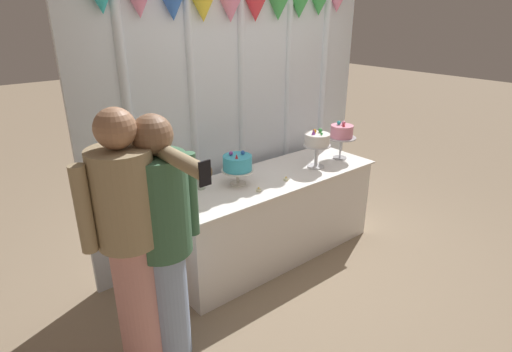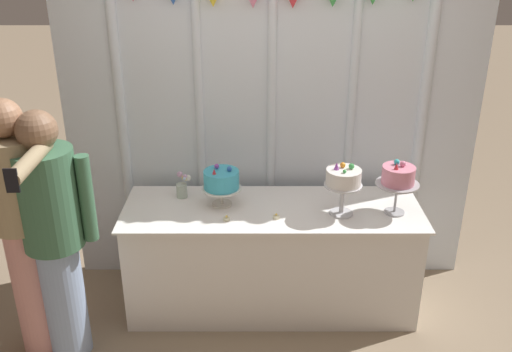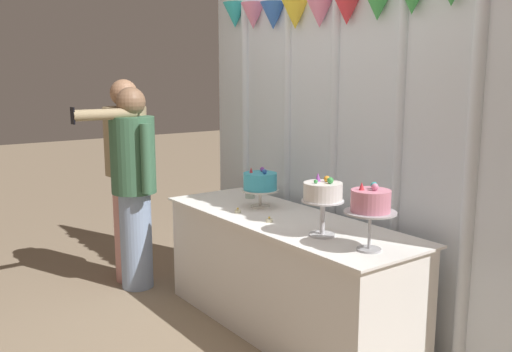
{
  "view_description": "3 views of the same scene",
  "coord_description": "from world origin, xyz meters",
  "px_view_note": "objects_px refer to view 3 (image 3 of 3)",
  "views": [
    {
      "loc": [
        -2.2,
        -2.37,
        2.12
      ],
      "look_at": [
        -0.24,
        0.04,
        0.86
      ],
      "focal_mm": 28.96,
      "sensor_mm": 36.0,
      "label": 1
    },
    {
      "loc": [
        -0.11,
        -3.29,
        2.54
      ],
      "look_at": [
        -0.11,
        0.16,
        0.99
      ],
      "focal_mm": 40.06,
      "sensor_mm": 36.0,
      "label": 2
    },
    {
      "loc": [
        2.74,
        -2.13,
        1.7
      ],
      "look_at": [
        -0.29,
        0.07,
        1.02
      ],
      "focal_mm": 38.84,
      "sensor_mm": 36.0,
      "label": 3
    }
  ],
  "objects_px": {
    "cake_table": "(284,274)",
    "cake_display_leftmost": "(260,183)",
    "guest_man_pink_jacket": "(134,181)",
    "tealight_far_left": "(238,211)",
    "tealight_near_left": "(269,220)",
    "guest_girl_blue_dress": "(126,172)",
    "flower_vase": "(251,188)",
    "cake_display_center": "(323,194)",
    "cake_display_rightmost": "(371,204)"
  },
  "relations": [
    {
      "from": "flower_vase",
      "to": "cake_display_rightmost",
      "type": "bearing_deg",
      "value": -9.51
    },
    {
      "from": "cake_display_leftmost",
      "to": "tealight_near_left",
      "type": "distance_m",
      "value": 0.44
    },
    {
      "from": "tealight_far_left",
      "to": "cake_table",
      "type": "bearing_deg",
      "value": 29.96
    },
    {
      "from": "tealight_far_left",
      "to": "tealight_near_left",
      "type": "xyz_separation_m",
      "value": [
        0.32,
        0.03,
        0.0
      ]
    },
    {
      "from": "cake_table",
      "to": "tealight_near_left",
      "type": "height_order",
      "value": "tealight_near_left"
    },
    {
      "from": "guest_girl_blue_dress",
      "to": "guest_man_pink_jacket",
      "type": "height_order",
      "value": "guest_girl_blue_dress"
    },
    {
      "from": "cake_table",
      "to": "tealight_far_left",
      "type": "height_order",
      "value": "tealight_far_left"
    },
    {
      "from": "tealight_near_left",
      "to": "guest_man_pink_jacket",
      "type": "xyz_separation_m",
      "value": [
        -1.32,
        -0.34,
        0.09
      ]
    },
    {
      "from": "cake_display_center",
      "to": "guest_man_pink_jacket",
      "type": "bearing_deg",
      "value": -167.09
    },
    {
      "from": "flower_vase",
      "to": "guest_man_pink_jacket",
      "type": "xyz_separation_m",
      "value": [
        -0.68,
        -0.65,
        0.02
      ]
    },
    {
      "from": "tealight_near_left",
      "to": "guest_man_pink_jacket",
      "type": "height_order",
      "value": "guest_man_pink_jacket"
    },
    {
      "from": "cake_display_leftmost",
      "to": "guest_girl_blue_dress",
      "type": "height_order",
      "value": "guest_girl_blue_dress"
    },
    {
      "from": "cake_table",
      "to": "cake_display_leftmost",
      "type": "height_order",
      "value": "cake_display_leftmost"
    },
    {
      "from": "cake_display_leftmost",
      "to": "cake_display_rightmost",
      "type": "xyz_separation_m",
      "value": [
        1.14,
        -0.12,
        0.08
      ]
    },
    {
      "from": "tealight_far_left",
      "to": "flower_vase",
      "type": "bearing_deg",
      "value": 133.16
    },
    {
      "from": "cake_display_rightmost",
      "to": "cake_display_leftmost",
      "type": "bearing_deg",
      "value": 173.99
    },
    {
      "from": "tealight_near_left",
      "to": "flower_vase",
      "type": "bearing_deg",
      "value": 153.87
    },
    {
      "from": "tealight_near_left",
      "to": "cake_display_leftmost",
      "type": "bearing_deg",
      "value": 151.59
    },
    {
      "from": "cake_table",
      "to": "guest_man_pink_jacket",
      "type": "relative_size",
      "value": 1.24
    },
    {
      "from": "tealight_far_left",
      "to": "guest_girl_blue_dress",
      "type": "xyz_separation_m",
      "value": [
        -1.18,
        -0.3,
        0.13
      ]
    },
    {
      "from": "flower_vase",
      "to": "tealight_near_left",
      "type": "bearing_deg",
      "value": -26.13
    },
    {
      "from": "cake_display_rightmost",
      "to": "guest_girl_blue_dress",
      "type": "bearing_deg",
      "value": -170.13
    },
    {
      "from": "tealight_far_left",
      "to": "guest_man_pink_jacket",
      "type": "xyz_separation_m",
      "value": [
        -1.0,
        -0.31,
        0.09
      ]
    },
    {
      "from": "cake_table",
      "to": "guest_man_pink_jacket",
      "type": "height_order",
      "value": "guest_man_pink_jacket"
    },
    {
      "from": "cake_table",
      "to": "cake_display_center",
      "type": "distance_m",
      "value": 0.78
    },
    {
      "from": "tealight_near_left",
      "to": "guest_girl_blue_dress",
      "type": "distance_m",
      "value": 1.54
    },
    {
      "from": "flower_vase",
      "to": "tealight_near_left",
      "type": "xyz_separation_m",
      "value": [
        0.64,
        -0.31,
        -0.07
      ]
    },
    {
      "from": "tealight_far_left",
      "to": "tealight_near_left",
      "type": "bearing_deg",
      "value": 4.59
    },
    {
      "from": "flower_vase",
      "to": "tealight_far_left",
      "type": "height_order",
      "value": "flower_vase"
    },
    {
      "from": "tealight_far_left",
      "to": "guest_man_pink_jacket",
      "type": "relative_size",
      "value": 0.03
    },
    {
      "from": "cake_display_leftmost",
      "to": "flower_vase",
      "type": "bearing_deg",
      "value": 157.0
    },
    {
      "from": "flower_vase",
      "to": "tealight_far_left",
      "type": "bearing_deg",
      "value": -46.84
    },
    {
      "from": "cake_table",
      "to": "guest_girl_blue_dress",
      "type": "relative_size",
      "value": 1.2
    },
    {
      "from": "flower_vase",
      "to": "tealight_near_left",
      "type": "distance_m",
      "value": 0.71
    },
    {
      "from": "guest_girl_blue_dress",
      "to": "cake_table",
      "type": "bearing_deg",
      "value": 17.54
    },
    {
      "from": "cake_display_rightmost",
      "to": "guest_girl_blue_dress",
      "type": "distance_m",
      "value": 2.32
    },
    {
      "from": "cake_table",
      "to": "cake_display_leftmost",
      "type": "xyz_separation_m",
      "value": [
        -0.34,
        0.05,
        0.56
      ]
    },
    {
      "from": "guest_man_pink_jacket",
      "to": "tealight_near_left",
      "type": "bearing_deg",
      "value": 14.42
    },
    {
      "from": "flower_vase",
      "to": "tealight_near_left",
      "type": "height_order",
      "value": "flower_vase"
    },
    {
      "from": "flower_vase",
      "to": "cake_display_center",
      "type": "bearing_deg",
      "value": -13.28
    },
    {
      "from": "cake_table",
      "to": "cake_display_leftmost",
      "type": "distance_m",
      "value": 0.66
    },
    {
      "from": "cake_table",
      "to": "cake_display_center",
      "type": "height_order",
      "value": "cake_display_center"
    },
    {
      "from": "guest_girl_blue_dress",
      "to": "tealight_near_left",
      "type": "bearing_deg",
      "value": 12.09
    },
    {
      "from": "cake_display_center",
      "to": "flower_vase",
      "type": "xyz_separation_m",
      "value": [
        -1.06,
        0.25,
        -0.16
      ]
    },
    {
      "from": "tealight_far_left",
      "to": "guest_girl_blue_dress",
      "type": "height_order",
      "value": "guest_girl_blue_dress"
    },
    {
      "from": "cake_table",
      "to": "flower_vase",
      "type": "bearing_deg",
      "value": 164.84
    },
    {
      "from": "flower_vase",
      "to": "tealight_far_left",
      "type": "relative_size",
      "value": 4.25
    },
    {
      "from": "cake_table",
      "to": "cake_display_rightmost",
      "type": "bearing_deg",
      "value": -5.04
    },
    {
      "from": "cake_display_center",
      "to": "cake_table",
      "type": "bearing_deg",
      "value": 169.34
    },
    {
      "from": "cake_display_center",
      "to": "guest_man_pink_jacket",
      "type": "distance_m",
      "value": 1.8
    }
  ]
}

